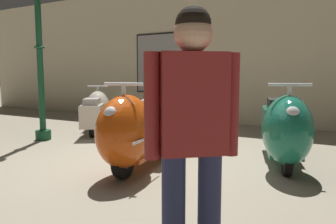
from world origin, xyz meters
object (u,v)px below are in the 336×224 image
(lamppost, at_px, (39,46))
(visitor_0, at_px, (192,130))
(scooter_2, at_px, (284,129))
(scooter_0, at_px, (96,111))
(scooter_1, at_px, (137,130))

(lamppost, xyz_separation_m, visitor_0, (4.23, -2.53, -0.83))
(scooter_2, relative_size, visitor_0, 1.21)
(scooter_0, xyz_separation_m, scooter_2, (3.99, -0.91, 0.06))
(scooter_2, bearing_deg, scooter_1, -73.70)
(scooter_0, relative_size, scooter_1, 0.84)
(scooter_2, bearing_deg, visitor_0, -17.16)
(scooter_2, xyz_separation_m, visitor_0, (-0.05, -2.78, 0.40))
(scooter_1, distance_m, scooter_2, 1.91)
(scooter_2, distance_m, lamppost, 4.46)
(scooter_0, distance_m, scooter_2, 4.09)
(scooter_2, distance_m, visitor_0, 2.81)
(scooter_0, bearing_deg, visitor_0, -166.64)
(scooter_1, xyz_separation_m, scooter_2, (1.61, 1.03, -0.00))
(visitor_0, bearing_deg, scooter_1, 1.68)
(scooter_0, height_order, visitor_0, visitor_0)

